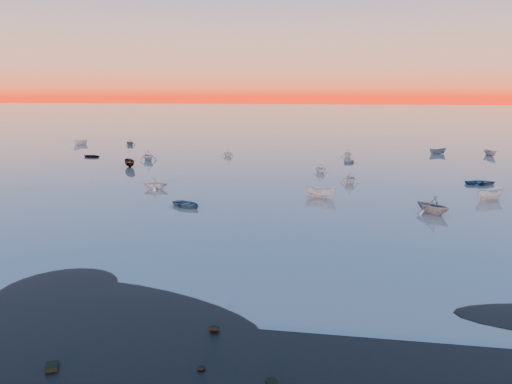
# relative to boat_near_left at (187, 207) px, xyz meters

# --- Properties ---
(ground) EXTENTS (600.00, 600.00, 0.00)m
(ground) POSITION_rel_boat_near_left_xyz_m (10.02, 75.81, 0.00)
(ground) COLOR slate
(ground) RESTS_ON ground
(mud_lobes) EXTENTS (140.00, 6.00, 0.07)m
(mud_lobes) POSITION_rel_boat_near_left_xyz_m (10.02, -25.19, 0.01)
(mud_lobes) COLOR black
(mud_lobes) RESTS_ON ground
(moored_fleet) EXTENTS (124.00, 58.00, 1.20)m
(moored_fleet) POSITION_rel_boat_near_left_xyz_m (10.02, 28.81, 0.00)
(moored_fleet) COLOR silver
(moored_fleet) RESTS_ON ground
(boat_near_left) EXTENTS (3.60, 4.20, 0.99)m
(boat_near_left) POSITION_rel_boat_near_left_xyz_m (0.00, 0.00, 0.00)
(boat_near_left) COLOR #3A596F
(boat_near_left) RESTS_ON ground
(boat_near_center) EXTENTS (3.61, 4.27, 1.39)m
(boat_near_center) POSITION_rel_boat_near_left_xyz_m (34.31, 9.55, 0.00)
(boat_near_center) COLOR silver
(boat_near_center) RESTS_ON ground
(boat_near_right) EXTENTS (3.57, 1.86, 1.20)m
(boat_near_right) POSITION_rel_boat_near_left_xyz_m (18.13, 17.43, 0.00)
(boat_near_right) COLOR silver
(boat_near_right) RESTS_ON ground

